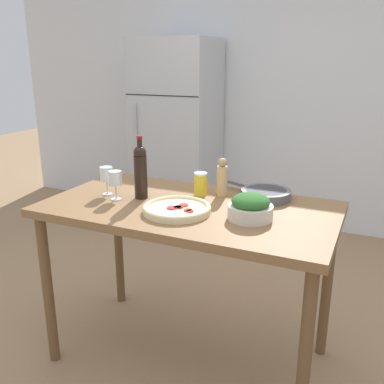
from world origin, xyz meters
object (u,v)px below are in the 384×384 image
Objects in this scene: wine_bottle at (141,171)px; salt_canister at (201,184)px; homemade_pizza at (177,209)px; wine_glass_far at (106,175)px; refrigerator at (177,134)px; wine_glass_near at (115,180)px; cast_iron_skillet at (265,194)px; salad_bowl at (250,207)px; pepper_mill at (222,178)px.

wine_bottle is 2.65× the size of salt_canister.
salt_canister is (-0.01, 0.30, 0.05)m from homemade_pizza.
wine_glass_far is at bearing -156.99° from salt_canister.
wine_glass_far is at bearing -74.54° from refrigerator.
wine_glass_near is 0.80m from cast_iron_skillet.
wine_glass_far is 0.87m from cast_iron_skillet.
refrigerator is 11.68× the size of wine_glass_near.
wine_glass_far reaches higher than homemade_pizza.
homemade_pizza is 0.31m from salt_canister.
wine_glass_far is 0.74× the size of salad_bowl.
wine_glass_near is (-0.11, -0.08, -0.04)m from wine_bottle.
refrigerator reaches higher than wine_glass_far.
refrigerator is 2.04m from salt_canister.
salad_bowl is 0.63× the size of homemade_pizza.
salad_bowl is (1.38, -2.01, 0.06)m from refrigerator.
cast_iron_skillet is at bearing 14.06° from salt_canister.
wine_bottle reaches higher than salad_bowl.
wine_bottle reaches higher than cast_iron_skillet.
wine_bottle is at bearing 35.88° from wine_glass_near.
salt_canister is (0.27, 0.18, -0.09)m from wine_bottle.
refrigerator is 2.31m from homemade_pizza.
salad_bowl reaches higher than cast_iron_skillet.
salad_bowl is (0.25, -0.28, -0.04)m from pepper_mill.
wine_bottle is 2.16× the size of wine_glass_far.
wine_glass_near reaches higher than cast_iron_skillet.
salt_canister is 0.31× the size of cast_iron_skillet.
wine_bottle is at bearing -156.68° from cast_iron_skillet.
wine_bottle reaches higher than wine_glass_far.
wine_glass_near is 0.74× the size of pepper_mill.
wine_glass_far reaches higher than salad_bowl.
pepper_mill is (0.38, 0.22, -0.05)m from wine_bottle.
pepper_mill is 0.12m from salt_canister.
wine_glass_near is 0.11m from wine_glass_far.
wine_glass_near is at bearing -145.85° from salt_canister.
salad_bowl is 0.52× the size of cast_iron_skillet.
refrigerator is 8.62× the size of salad_bowl.
pepper_mill is at bearing 22.37° from wine_glass_far.
cast_iron_skillet is (0.61, 0.26, -0.13)m from wine_bottle.
salt_canister is 0.35m from cast_iron_skillet.
pepper_mill is at bearing 31.19° from wine_glass_near.
refrigerator is 4.48× the size of cast_iron_skillet.
wine_glass_far is 0.38× the size of cast_iron_skillet.
wine_glass_far is (0.54, -1.97, 0.11)m from refrigerator.
pepper_mill reaches higher than homemade_pizza.
wine_glass_far reaches higher than salt_canister.
cast_iron_skillet is at bearing 23.32° from wine_bottle.
pepper_mill reaches higher than wine_glass_near.
wine_bottle is at bearing 173.93° from salad_bowl.
pepper_mill is (1.13, -1.73, 0.10)m from refrigerator.
wine_glass_near reaches higher than salt_canister.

